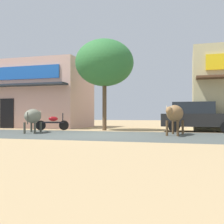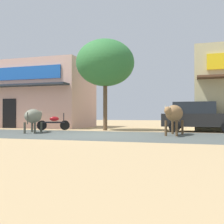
{
  "view_description": "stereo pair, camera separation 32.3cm",
  "coord_description": "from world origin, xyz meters",
  "px_view_note": "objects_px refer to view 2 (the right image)",
  "views": [
    {
      "loc": [
        3.86,
        -11.9,
        0.9
      ],
      "look_at": [
        -0.08,
        2.08,
        1.09
      ],
      "focal_mm": 43.54,
      "sensor_mm": 36.0,
      "label": 1
    },
    {
      "loc": [
        4.17,
        -11.81,
        0.9
      ],
      "look_at": [
        -0.08,
        2.08,
        1.09
      ],
      "focal_mm": 43.54,
      "sensor_mm": 36.0,
      "label": 2
    }
  ],
  "objects_px": {
    "cow_near_brown": "(34,116)",
    "parked_hatchback_car": "(198,117)",
    "parked_motorcycle": "(54,123)",
    "cow_far_dark": "(174,114)",
    "roadside_tree": "(105,63)"
  },
  "relations": [
    {
      "from": "parked_hatchback_car",
      "to": "cow_near_brown",
      "type": "xyz_separation_m",
      "value": [
        -8.24,
        -3.32,
        0.02
      ]
    },
    {
      "from": "cow_near_brown",
      "to": "roadside_tree",
      "type": "bearing_deg",
      "value": 48.87
    },
    {
      "from": "cow_far_dark",
      "to": "parked_hatchback_car",
      "type": "bearing_deg",
      "value": 70.58
    },
    {
      "from": "parked_motorcycle",
      "to": "cow_near_brown",
      "type": "distance_m",
      "value": 2.52
    },
    {
      "from": "parked_motorcycle",
      "to": "cow_far_dark",
      "type": "relative_size",
      "value": 0.69
    },
    {
      "from": "parked_hatchback_car",
      "to": "cow_far_dark",
      "type": "xyz_separation_m",
      "value": [
        -1.07,
        -3.03,
        0.15
      ]
    },
    {
      "from": "parked_hatchback_car",
      "to": "cow_near_brown",
      "type": "bearing_deg",
      "value": -158.07
    },
    {
      "from": "parked_hatchback_car",
      "to": "cow_near_brown",
      "type": "relative_size",
      "value": 1.58
    },
    {
      "from": "parked_motorcycle",
      "to": "parked_hatchback_car",
      "type": "bearing_deg",
      "value": 5.67
    },
    {
      "from": "roadside_tree",
      "to": "parked_hatchback_car",
      "type": "height_order",
      "value": "roadside_tree"
    },
    {
      "from": "parked_motorcycle",
      "to": "cow_far_dark",
      "type": "bearing_deg",
      "value": -16.58
    },
    {
      "from": "cow_near_brown",
      "to": "parked_hatchback_car",
      "type": "bearing_deg",
      "value": 21.93
    },
    {
      "from": "parked_motorcycle",
      "to": "cow_far_dark",
      "type": "xyz_separation_m",
      "value": [
        7.37,
        -2.19,
        0.52
      ]
    },
    {
      "from": "roadside_tree",
      "to": "cow_near_brown",
      "type": "distance_m",
      "value": 5.42
    },
    {
      "from": "parked_hatchback_car",
      "to": "cow_far_dark",
      "type": "height_order",
      "value": "parked_hatchback_car"
    }
  ]
}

